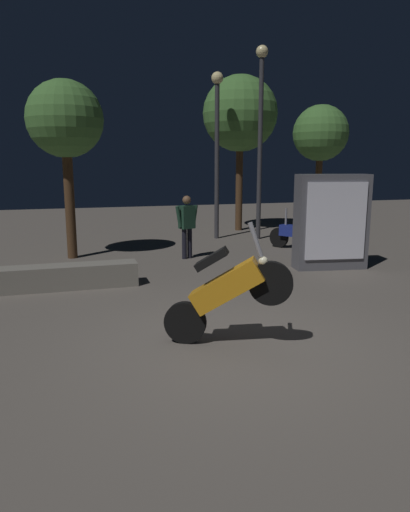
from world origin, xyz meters
name	(u,v)px	position (x,y,z in m)	size (l,w,h in m)	color
ground_plane	(239,344)	(0.00, 0.00, 0.00)	(40.00, 40.00, 0.00)	#605951
motorcycle_orange_foreground	(227,290)	(-0.17, 0.02, 0.74)	(1.54, 0.82, 1.63)	black
motorcycle_blue_parked_left	(297,234)	(3.90, 5.97, 0.44)	(1.01, 1.43, 1.11)	black
person_rider_beside	(187,222)	(0.72, 5.64, 0.92)	(0.64, 0.35, 1.56)	black
streetlamp_near	(217,135)	(2.40, 8.47, 3.17)	(0.36, 0.36, 4.99)	#38383D
streetlamp_far	(261,121)	(3.61, 7.99, 3.56)	(0.36, 0.36, 5.70)	#38383D
tree_left_bg	(240,114)	(3.70, 9.98, 3.95)	(2.53, 2.53, 5.24)	#4C331E
tree_center_bg	(65,121)	(-2.02, 6.53, 3.31)	(1.82, 1.82, 4.27)	#4C331E
tree_right_bg	(321,134)	(6.83, 10.06, 3.36)	(1.99, 1.99, 4.39)	#4C331E
kiosk_billboard	(331,222)	(3.54, 3.67, 1.05)	(1.66, 0.75, 2.10)	#595960
planter_wall_low	(34,279)	(-2.75, 3.55, 0.23)	(3.82, 0.50, 0.45)	gray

